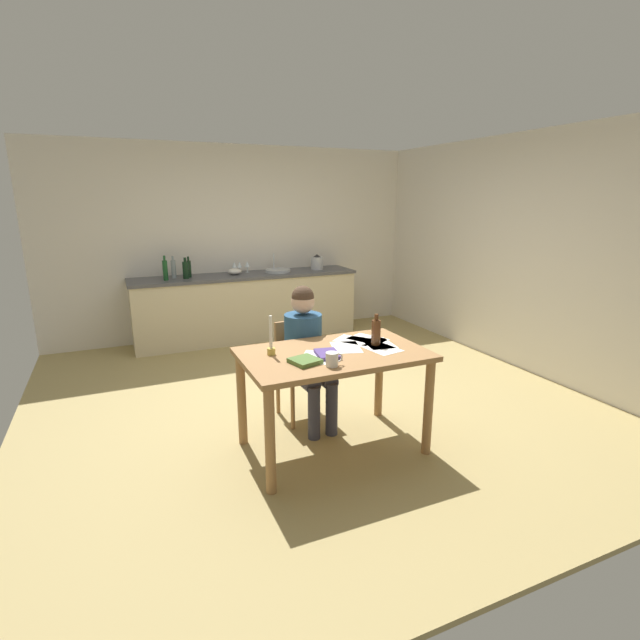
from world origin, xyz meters
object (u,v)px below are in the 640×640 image
object	(u,v)px
wine_bottle_on_table	(376,332)
wine_glass_near_sink	(247,264)
candlestick	(271,344)
book_cookery	(327,354)
stovetop_kettle	(317,263)
coffee_mug	(332,359)
sink_unit	(277,270)
bottle_oil	(165,270)
bottle_sauce	(189,268)
person_seated	(306,347)
bottle_vinegar	(174,269)
dining_table	(333,367)
book_magazine	(305,361)
chair_at_table	(300,365)
wine_glass_back_left	(234,265)
wine_glass_by_kettle	(240,265)
mixing_bowl	(235,271)
bottle_wine_red	(186,270)

from	to	relation	value
wine_bottle_on_table	wine_glass_near_sink	xyz separation A→B (m)	(-0.11, 3.32, 0.11)
candlestick	book_cookery	xyz separation A→B (m)	(0.36, -0.20, -0.07)
wine_glass_near_sink	stovetop_kettle	bearing A→B (deg)	-8.61
coffee_mug	wine_glass_near_sink	world-z (taller)	wine_glass_near_sink
candlestick	sink_unit	distance (m)	3.26
bottle_oil	bottle_sauce	size ratio (longest dim) A/B	1.15
person_seated	bottle_vinegar	world-z (taller)	person_seated
bottle_sauce	wine_bottle_on_table	bearing A→B (deg)	-74.14
dining_table	book_magazine	bearing A→B (deg)	-153.74
chair_at_table	wine_bottle_on_table	size ratio (longest dim) A/B	3.44
person_seated	bottle_vinegar	xyz separation A→B (m)	(-0.72, 2.73, 0.34)
dining_table	candlestick	distance (m)	0.50
book_magazine	wine_bottle_on_table	xyz separation A→B (m)	(0.66, 0.16, 0.09)
chair_at_table	wine_glass_back_left	bearing A→B (deg)	87.92
chair_at_table	wine_glass_by_kettle	xyz separation A→B (m)	(0.17, 2.68, 0.54)
wine_glass_by_kettle	wine_glass_back_left	distance (m)	0.07
dining_table	candlestick	xyz separation A→B (m)	(-0.44, 0.13, 0.20)
sink_unit	wine_bottle_on_table	bearing A→B (deg)	-95.04
person_seated	wine_glass_by_kettle	distance (m)	2.86
dining_table	bottle_sauce	size ratio (longest dim) A/B	5.07
wine_glass_near_sink	wine_bottle_on_table	bearing A→B (deg)	-88.10
dining_table	book_cookery	size ratio (longest dim) A/B	6.19
dining_table	mixing_bowl	bearing A→B (deg)	89.02
bottle_oil	wine_glass_by_kettle	xyz separation A→B (m)	(1.00, 0.23, -0.02)
bottle_oil	stovetop_kettle	distance (m)	2.10
bottle_wine_red	wine_glass_by_kettle	bearing A→B (deg)	14.79
bottle_vinegar	bottle_wine_red	size ratio (longest dim) A/B	1.04
coffee_mug	book_cookery	bearing A→B (deg)	74.37
wine_glass_near_sink	wine_glass_back_left	world-z (taller)	same
bottle_wine_red	wine_glass_back_left	size ratio (longest dim) A/B	1.75
book_cookery	bottle_sauce	world-z (taller)	bottle_sauce
person_seated	stovetop_kettle	distance (m)	2.98
book_magazine	bottle_wine_red	bearing A→B (deg)	80.26
sink_unit	wine_glass_near_sink	distance (m)	0.43
book_cookery	bottle_wine_red	size ratio (longest dim) A/B	0.82
book_cookery	mixing_bowl	distance (m)	3.30
wine_glass_near_sink	mixing_bowl	bearing A→B (deg)	-149.86
book_cookery	bottle_vinegar	world-z (taller)	bottle_vinegar
bottle_oil	wine_glass_by_kettle	bearing A→B (deg)	12.64
book_magazine	stovetop_kettle	distance (m)	3.68
sink_unit	bottle_oil	size ratio (longest dim) A/B	1.17
person_seated	coffee_mug	world-z (taller)	person_seated
wine_glass_back_left	coffee_mug	bearing A→B (deg)	-93.50
wine_bottle_on_table	wine_glass_near_sink	world-z (taller)	wine_glass_near_sink
person_seated	wine_glass_back_left	world-z (taller)	person_seated
dining_table	bottle_vinegar	size ratio (longest dim) A/B	4.84
sink_unit	bottle_oil	xyz separation A→B (m)	(-1.50, -0.08, 0.11)
candlestick	bottle_sauce	xyz separation A→B (m)	(-0.10, 3.12, 0.14)
bottle_oil	sink_unit	bearing A→B (deg)	3.02
person_seated	book_cookery	bearing A→B (deg)	-97.15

